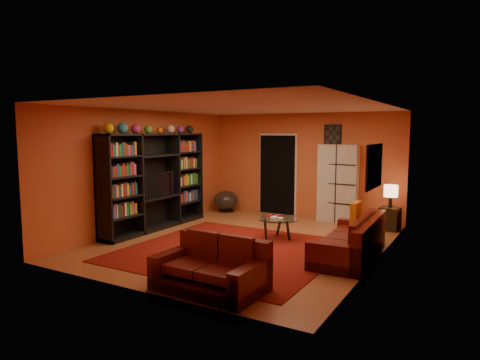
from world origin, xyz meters
The scene contains 20 objects.
floor centered at (0.00, 0.00, 0.00)m, with size 6.00×6.00×0.00m, color brown.
ceiling centered at (0.00, 0.00, 2.60)m, with size 6.00×6.00×0.00m, color white.
wall_back centered at (0.00, 3.00, 1.30)m, with size 6.00×6.00×0.00m, color #BE5029.
wall_front centered at (0.00, -3.00, 1.30)m, with size 6.00×6.00×0.00m, color #BE5029.
wall_left centered at (-2.50, 0.00, 1.30)m, with size 6.00×6.00×0.00m, color #BE5029.
wall_right centered at (2.50, 0.00, 1.30)m, with size 6.00×6.00×0.00m, color #BE5029.
rug centered at (0.10, -0.70, 0.01)m, with size 3.60×3.60×0.01m, color #550C09.
doorway centered at (-0.70, 2.96, 1.02)m, with size 0.95×0.10×2.04m, color black.
wall_art_right centered at (2.48, -0.30, 1.60)m, with size 0.03×1.00×0.70m, color black.
wall_art_back centered at (0.75, 2.98, 2.05)m, with size 0.42×0.03×0.52m, color black.
entertainment_unit centered at (-2.27, 0.00, 1.05)m, with size 0.45×3.00×2.10m, color black.
tv centered at (-2.23, -0.04, 0.99)m, with size 0.12×0.95×0.54m, color black.
sofa centered at (2.14, -0.06, 0.29)m, with size 0.95×2.14×0.85m.
loveseat centered at (0.84, -2.42, 0.29)m, with size 1.49×0.93×0.85m.
throw_pillow centered at (1.95, 0.72, 0.63)m, with size 0.12×0.42×0.42m, color orange.
coffee_table centered at (0.46, 0.49, 0.38)m, with size 0.83×0.83×0.41m.
storage_cabinet centered at (0.97, 2.80, 0.92)m, with size 0.92×0.41×1.84m, color #B2ADA4.
bowl_chair centered at (-2.00, 2.50, 0.30)m, with size 0.68×0.68×0.56m.
side_table centered at (2.25, 2.43, 0.25)m, with size 0.40×0.40×0.50m, color black.
table_lamp centered at (2.25, 2.43, 0.85)m, with size 0.29×0.29×0.49m.
Camera 1 is at (3.98, -7.14, 2.14)m, focal length 32.00 mm.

